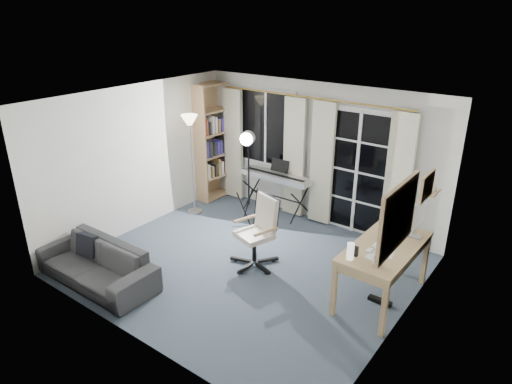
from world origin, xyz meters
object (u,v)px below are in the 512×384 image
Objects in this scene: bookshelf at (216,143)px; sofa at (94,257)px; studio_light at (248,150)px; monitor at (417,216)px; keyboard_piano at (276,177)px; torchiere_lamp at (190,135)px; desk at (385,252)px; office_chair at (261,225)px; mug at (378,260)px.

bookshelf is 1.20× the size of sofa.
monitor is at bearing -23.78° from studio_light.
sofa is (-0.78, -3.25, -0.36)m from keyboard_piano.
monitor is at bearing -0.58° from torchiere_lamp.
torchiere_lamp reaches higher than desk.
office_chair is at bearing -32.88° from bookshelf.
mug is (3.88, -0.99, -0.62)m from torchiere_lamp.
bookshelf reaches higher than office_chair.
studio_light is at bearing -101.40° from keyboard_piano.
torchiere_lamp is 1.06× the size of studio_light.
torchiere_lamp is at bearing 173.72° from desk.
bookshelf is 4.27m from desk.
bookshelf is 4.54m from mug.
bookshelf reaches higher than torchiere_lamp.
torchiere_lamp reaches higher than office_chair.
studio_light is 2.81m from desk.
keyboard_piano is 3.36m from sofa.
torchiere_lamp is 14.31× the size of mug.
keyboard_piano is 0.70× the size of sofa.
mug is (2.62, -1.79, 0.11)m from keyboard_piano.
sofa is (-0.65, -2.59, -1.00)m from studio_light.
keyboard_piano is 2.83m from desk.
keyboard_piano is 1.69m from office_chair.
sofa is at bearing -75.16° from bookshelf.
sofa is (-3.29, -1.95, -0.31)m from desk.
keyboard_piano is (1.49, -0.12, -0.34)m from bookshelf.
studio_light reaches higher than keyboard_piano.
keyboard_piano is at bearing 76.09° from sofa.
keyboard_piano is 2.37× the size of monitor.
mug is at bearing -14.32° from torchiere_lamp.
monitor is at bearing 84.21° from mug.
bookshelf is 1.54m from keyboard_piano.
torchiere_lamp reaches higher than studio_light.
monitor reaches higher than keyboard_piano.
office_chair is at bearing -63.65° from studio_light.
monitor is at bearing 36.85° from office_chair.
office_chair is 0.72× the size of desk.
office_chair is 1.87× the size of monitor.
mug is at bearing 9.31° from office_chair.
mug is at bearing -77.57° from desk.
office_chair is (0.76, -1.50, -0.11)m from keyboard_piano.
keyboard_piano is 3.17m from mug.
desk is at bearing -16.53° from bookshelf.
office_chair reaches higher than desk.
studio_light reaches higher than desk.
torchiere_lamp is at bearing 179.06° from office_chair.
keyboard_piano is 1.27× the size of office_chair.
torchiere_lamp is 0.97× the size of sofa.
office_chair is 8.23× the size of mug.
torchiere_lamp is at bearing 100.81° from sofa.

